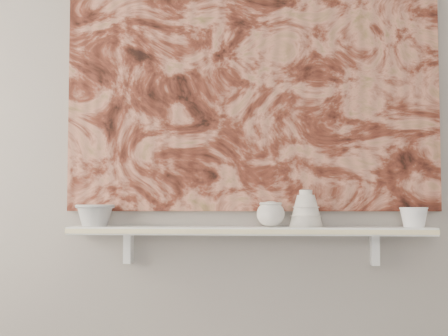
# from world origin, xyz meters

# --- Properties ---
(wall_back) EXTENTS (3.60, 0.00, 3.60)m
(wall_back) POSITION_xyz_m (0.00, 1.60, 1.35)
(wall_back) COLOR gray
(wall_back) RESTS_ON floor
(shelf) EXTENTS (1.40, 0.18, 0.03)m
(shelf) POSITION_xyz_m (0.00, 1.51, 0.92)
(shelf) COLOR silver
(shelf) RESTS_ON wall_back
(shelf_stripe) EXTENTS (1.40, 0.01, 0.02)m
(shelf_stripe) POSITION_xyz_m (0.00, 1.41, 0.92)
(shelf_stripe) COLOR beige
(shelf_stripe) RESTS_ON shelf
(bracket_left) EXTENTS (0.03, 0.06, 0.12)m
(bracket_left) POSITION_xyz_m (-0.49, 1.57, 0.84)
(bracket_left) COLOR silver
(bracket_left) RESTS_ON wall_back
(bracket_right) EXTENTS (0.03, 0.06, 0.12)m
(bracket_right) POSITION_xyz_m (0.49, 1.57, 0.84)
(bracket_right) COLOR silver
(bracket_right) RESTS_ON wall_back
(painting) EXTENTS (1.50, 0.02, 1.10)m
(painting) POSITION_xyz_m (0.00, 1.59, 1.54)
(painting) COLOR maroon
(painting) RESTS_ON wall_back
(house_motif) EXTENTS (0.09, 0.00, 0.08)m
(house_motif) POSITION_xyz_m (0.45, 1.57, 1.23)
(house_motif) COLOR black
(house_motif) RESTS_ON painting
(bowl_grey) EXTENTS (0.20, 0.20, 0.09)m
(bowl_grey) POSITION_xyz_m (-0.61, 1.51, 0.98)
(bowl_grey) COLOR gray
(bowl_grey) RESTS_ON shelf
(cup_cream) EXTENTS (0.12, 0.12, 0.10)m
(cup_cream) POSITION_xyz_m (0.09, 1.51, 0.98)
(cup_cream) COLOR beige
(cup_cream) RESTS_ON shelf
(bell_vessel) EXTENTS (0.16, 0.16, 0.14)m
(bell_vessel) POSITION_xyz_m (0.22, 1.51, 1.00)
(bell_vessel) COLOR silver
(bell_vessel) RESTS_ON shelf
(bowl_white) EXTENTS (0.13, 0.13, 0.08)m
(bowl_white) POSITION_xyz_m (0.63, 1.51, 0.97)
(bowl_white) COLOR white
(bowl_white) RESTS_ON shelf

